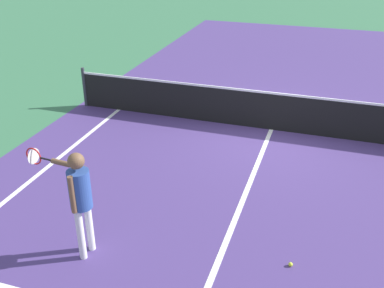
# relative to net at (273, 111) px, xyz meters

# --- Properties ---
(ground_plane) EXTENTS (60.00, 60.00, 0.00)m
(ground_plane) POSITION_rel_net_xyz_m (0.00, 0.00, -0.49)
(ground_plane) COLOR #38724C
(court_surface_inbounds) EXTENTS (10.62, 24.40, 0.00)m
(court_surface_inbounds) POSITION_rel_net_xyz_m (0.00, 0.00, -0.49)
(court_surface_inbounds) COLOR #4C387A
(court_surface_inbounds) RESTS_ON ground_plane
(line_center_service) EXTENTS (0.10, 6.40, 0.01)m
(line_center_service) POSITION_rel_net_xyz_m (0.00, -3.20, -0.49)
(line_center_service) COLOR white
(line_center_service) RESTS_ON ground_plane
(net) EXTENTS (10.28, 0.09, 1.07)m
(net) POSITION_rel_net_xyz_m (0.00, 0.00, 0.00)
(net) COLOR #33383D
(net) RESTS_ON ground_plane
(player_near) EXTENTS (1.21, 0.60, 1.73)m
(player_near) POSITION_rel_net_xyz_m (-1.98, -5.40, 0.59)
(player_near) COLOR white
(player_near) RESTS_ON ground_plane
(tennis_ball_mid_court) EXTENTS (0.07, 0.07, 0.07)m
(tennis_ball_mid_court) POSITION_rel_net_xyz_m (1.04, -4.73, -0.46)
(tennis_ball_mid_court) COLOR #CCE033
(tennis_ball_mid_court) RESTS_ON ground_plane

